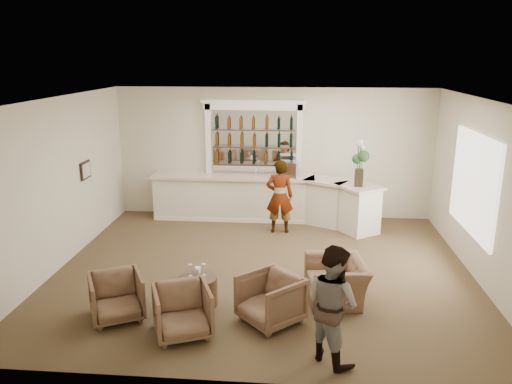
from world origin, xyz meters
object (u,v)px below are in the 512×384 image
(espresso_machine, at_px, (288,169))
(flower_vase, at_px, (360,160))
(armchair_left, at_px, (117,297))
(guest, at_px, (332,304))
(armchair_right, at_px, (270,299))
(bar_counter, at_px, (266,199))
(sommelier, at_px, (280,196))
(armchair_center, at_px, (182,311))
(armchair_far, at_px, (336,281))
(cocktail_table, at_px, (198,291))

(espresso_machine, relative_size, flower_vase, 0.42)
(armchair_left, bearing_deg, flower_vase, 18.64)
(guest, relative_size, armchair_right, 1.95)
(espresso_machine, bearing_deg, armchair_left, -108.06)
(bar_counter, distance_m, armchair_left, 5.44)
(sommelier, bearing_deg, flower_vase, -179.79)
(armchair_left, height_order, armchair_center, armchair_center)
(bar_counter, relative_size, espresso_machine, 12.53)
(armchair_far, bearing_deg, espresso_machine, -175.61)
(bar_counter, bearing_deg, armchair_right, -85.21)
(bar_counter, xyz_separation_m, flower_vase, (2.19, -0.69, 1.17))
(armchair_left, distance_m, armchair_far, 3.63)
(bar_counter, xyz_separation_m, armchair_right, (0.42, -4.96, -0.18))
(bar_counter, distance_m, armchair_right, 4.98)
(armchair_far, xyz_separation_m, flower_vase, (0.70, 3.44, 1.39))
(guest, height_order, armchair_right, guest)
(cocktail_table, height_order, sommelier, sommelier)
(sommelier, height_order, espresso_machine, sommelier)
(armchair_center, bearing_deg, armchair_left, 139.71)
(cocktail_table, bearing_deg, espresso_machine, 73.03)
(armchair_left, bearing_deg, armchair_center, -45.74)
(armchair_center, bearing_deg, bar_counter, 59.03)
(espresso_machine, bearing_deg, flower_vase, -15.00)
(cocktail_table, xyz_separation_m, guest, (2.13, -1.37, 0.59))
(guest, distance_m, espresso_machine, 5.97)
(flower_vase, bearing_deg, guest, -99.77)
(armchair_left, relative_size, armchair_far, 0.75)
(armchair_center, bearing_deg, guest, -33.29)
(sommelier, relative_size, flower_vase, 1.63)
(cocktail_table, height_order, armchair_far, armchair_far)
(bar_counter, distance_m, espresso_machine, 0.95)
(bar_counter, bearing_deg, armchair_left, -111.81)
(guest, height_order, armchair_left, guest)
(armchair_center, bearing_deg, flower_vase, 35.26)
(cocktail_table, xyz_separation_m, sommelier, (1.21, 3.72, 0.63))
(cocktail_table, relative_size, flower_vase, 0.62)
(armchair_right, distance_m, espresso_machine, 5.09)
(cocktail_table, distance_m, guest, 2.60)
(bar_counter, height_order, armchair_far, bar_counter)
(armchair_left, distance_m, armchair_right, 2.44)
(bar_counter, bearing_deg, guest, -77.49)
(bar_counter, height_order, espresso_machine, espresso_machine)
(armchair_left, xyz_separation_m, armchair_center, (1.15, -0.38, 0.01))
(bar_counter, xyz_separation_m, armchair_center, (-0.87, -5.43, -0.19))
(sommelier, height_order, guest, sommelier)
(bar_counter, height_order, armchair_right, bar_counter)
(bar_counter, height_order, flower_vase, flower_vase)
(guest, bearing_deg, armchair_center, 36.19)
(armchair_left, xyz_separation_m, flower_vase, (4.21, 4.36, 1.38))
(cocktail_table, bearing_deg, bar_counter, 79.55)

